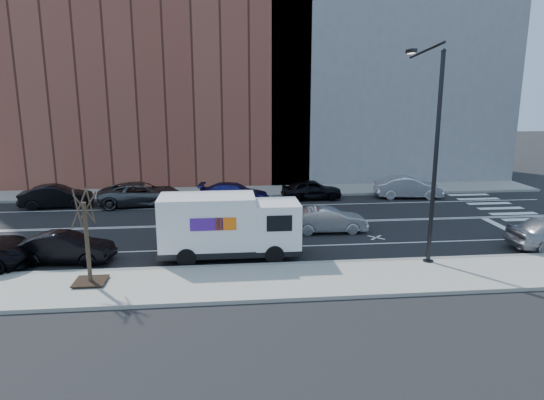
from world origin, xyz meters
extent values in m
plane|color=black|center=(0.00, 0.00, 0.00)|extent=(120.00, 120.00, 0.00)
cube|color=gray|center=(0.00, -8.80, 0.07)|extent=(44.00, 3.60, 0.15)
cube|color=gray|center=(0.00, 8.80, 0.07)|extent=(44.00, 3.60, 0.15)
cube|color=gray|center=(0.00, -7.00, 0.08)|extent=(44.00, 0.25, 0.17)
cube|color=gray|center=(0.00, 7.00, 0.08)|extent=(44.00, 0.25, 0.17)
cube|color=brown|center=(-8.00, 15.60, 11.00)|extent=(26.00, 10.00, 22.00)
cube|color=slate|center=(12.00, 15.60, 13.00)|extent=(20.00, 10.00, 26.00)
cylinder|color=black|center=(7.00, -7.40, 4.50)|extent=(0.18, 0.18, 9.00)
cylinder|color=black|center=(7.00, -7.40, 0.10)|extent=(0.44, 0.44, 0.20)
sphere|color=black|center=(7.00, -7.40, 8.95)|extent=(0.20, 0.20, 0.20)
cylinder|color=black|center=(7.00, -5.70, 9.10)|extent=(0.11, 3.49, 0.48)
cube|color=black|center=(7.00, -4.00, 9.20)|extent=(0.25, 0.80, 0.18)
cube|color=#FFF2CC|center=(7.00, -4.00, 9.10)|extent=(0.18, 0.55, 0.03)
cube|color=black|center=(-7.00, -8.40, 0.23)|extent=(1.20, 1.20, 0.04)
cylinder|color=#382B1E|center=(-7.00, -8.40, 1.75)|extent=(0.16, 0.16, 3.20)
cylinder|color=#382B1E|center=(-6.75, -8.40, 3.15)|extent=(0.06, 0.80, 1.44)
cylinder|color=#382B1E|center=(-6.92, -8.16, 3.15)|extent=(0.81, 0.31, 1.19)
cylinder|color=#382B1E|center=(-7.20, -8.25, 3.15)|extent=(0.58, 0.76, 1.50)
cylinder|color=#382B1E|center=(-7.20, -8.55, 3.15)|extent=(0.47, 0.61, 1.37)
cylinder|color=#382B1E|center=(-6.92, -8.64, 3.15)|extent=(0.72, 0.29, 1.13)
cube|color=black|center=(-1.64, -5.60, 0.45)|extent=(6.20, 2.11, 0.30)
cube|color=silver|center=(0.55, -5.61, 1.55)|extent=(2.00, 2.15, 2.00)
cube|color=black|center=(1.57, -5.61, 1.85)|extent=(0.06, 1.85, 0.95)
cube|color=black|center=(0.55, -6.69, 1.85)|extent=(1.10, 0.04, 0.70)
cube|color=black|center=(0.56, -4.52, 1.85)|extent=(1.10, 0.04, 0.70)
cube|color=black|center=(1.53, -5.61, 0.55)|extent=(0.15, 2.00, 0.35)
cube|color=silver|center=(-2.54, -5.60, 1.75)|extent=(4.20, 2.21, 2.30)
cube|color=#47198C|center=(-2.55, -6.72, 1.90)|extent=(1.40, 0.02, 0.55)
cube|color=orange|center=(-1.75, -6.72, 1.90)|extent=(0.90, 0.02, 0.55)
cube|color=#47198C|center=(-2.54, -4.48, 1.90)|extent=(1.40, 0.02, 0.55)
cube|color=orange|center=(-1.74, -4.48, 1.90)|extent=(0.90, 0.02, 0.55)
cylinder|color=black|center=(0.35, -6.60, 0.42)|extent=(0.84, 0.28, 0.84)
cylinder|color=black|center=(0.36, -4.61, 0.42)|extent=(0.84, 0.28, 0.84)
cylinder|color=black|center=(-3.44, -6.60, 0.42)|extent=(0.84, 0.28, 0.84)
cylinder|color=black|center=(-3.44, -4.60, 0.42)|extent=(0.84, 0.28, 0.84)
imported|color=black|center=(-12.55, 5.32, 0.73)|extent=(4.60, 2.03, 1.47)
imported|color=#424549|center=(-7.15, 5.35, 0.77)|extent=(5.78, 3.13, 1.54)
imported|color=navy|center=(-1.06, 5.44, 0.68)|extent=(4.90, 2.46, 1.36)
imported|color=black|center=(4.31, 5.97, 0.71)|extent=(4.21, 1.76, 1.42)
imported|color=silver|center=(11.20, 5.75, 0.76)|extent=(4.78, 2.11, 1.53)
imported|color=#A4A4A8|center=(3.74, -2.05, 0.67)|extent=(4.08, 1.43, 1.34)
imported|color=black|center=(-8.75, -5.50, 0.67)|extent=(4.21, 1.85, 1.34)
camera|label=1|loc=(-1.84, -26.59, 7.39)|focal=32.00mm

